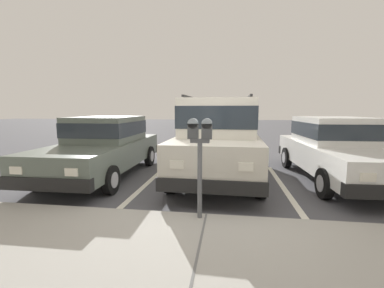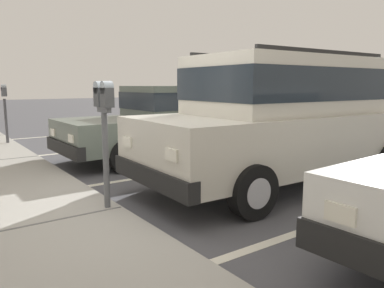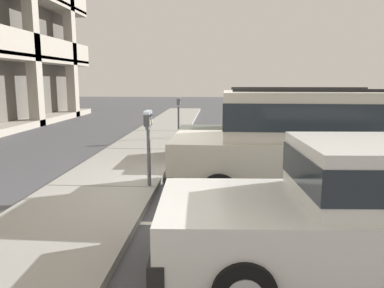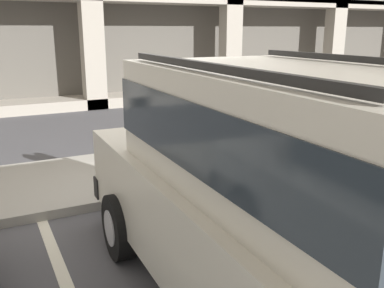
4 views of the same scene
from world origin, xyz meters
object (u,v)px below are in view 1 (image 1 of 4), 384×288
silver_suv (219,135)px  red_sedan (336,147)px  dark_hatchback (105,144)px  parking_meter_near (200,145)px

silver_suv → red_sedan: size_ratio=1.06×
dark_hatchback → parking_meter_near: parking_meter_near is taller
red_sedan → dark_hatchback: size_ratio=1.01×
parking_meter_near → silver_suv: bearing=-93.7°
silver_suv → parking_meter_near: (0.18, 2.86, 0.14)m
silver_suv → parking_meter_near: 2.87m
red_sedan → dark_hatchback: same height
silver_suv → red_sedan: (-2.86, -0.14, -0.27)m
silver_suv → dark_hatchback: bearing=5.9°
silver_suv → dark_hatchback: size_ratio=1.07×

